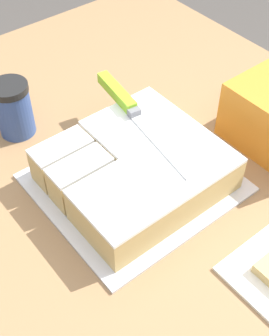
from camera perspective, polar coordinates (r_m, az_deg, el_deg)
countertop at (r=1.26m, az=1.89°, el=-17.68°), size 1.40×1.10×0.94m
cake_board at (r=0.89m, az=-0.00°, el=-1.79°), size 0.32×0.34×0.01m
cake at (r=0.86m, az=0.24°, el=-0.01°), size 0.27×0.30×0.07m
knife at (r=0.93m, az=-1.25°, el=8.16°), size 0.32×0.07×0.02m
coffee_cup at (r=0.99m, az=-14.54°, el=7.00°), size 0.08×0.08×0.12m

